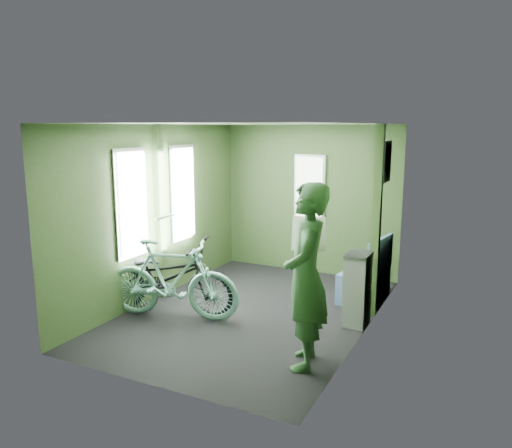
{
  "coord_description": "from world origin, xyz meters",
  "views": [
    {
      "loc": [
        2.64,
        -5.26,
        2.27
      ],
      "look_at": [
        0.0,
        0.1,
        1.1
      ],
      "focal_mm": 35.0,
      "sensor_mm": 36.0,
      "label": 1
    }
  ],
  "objects": [
    {
      "name": "bench_seat",
      "position": [
        1.14,
        1.06,
        0.25
      ],
      "size": [
        0.55,
        0.86,
        0.86
      ],
      "rotation": [
        0.0,
        0.0,
        -0.13
      ],
      "color": "navy",
      "rests_on": "ground"
    },
    {
      "name": "waste_box",
      "position": [
        1.26,
        0.19,
        0.43
      ],
      "size": [
        0.25,
        0.35,
        0.86
      ],
      "primitive_type": "cube",
      "color": "gray",
      "rests_on": "ground"
    },
    {
      "name": "bicycle_mint",
      "position": [
        -0.75,
        -0.62,
        0.0
      ],
      "size": [
        1.73,
        0.93,
        1.03
      ],
      "primitive_type": "imported",
      "rotation": [
        0.0,
        -0.11,
        1.8
      ],
      "color": "#82CABE",
      "rests_on": "ground"
    },
    {
      "name": "passenger",
      "position": [
        1.07,
        -1.02,
        0.89
      ],
      "size": [
        0.59,
        0.79,
        1.78
      ],
      "rotation": [
        0.0,
        0.0,
        -1.28
      ],
      "color": "#315A34",
      "rests_on": "ground"
    },
    {
      "name": "room",
      "position": [
        -0.04,
        0.04,
        1.44
      ],
      "size": [
        4.0,
        4.02,
        2.31
      ],
      "color": "black",
      "rests_on": "ground"
    },
    {
      "name": "bicycle_black",
      "position": [
        -0.95,
        -0.49,
        0.0
      ],
      "size": [
        1.88,
        1.01,
        1.02
      ],
      "primitive_type": "imported",
      "rotation": [
        0.0,
        -0.14,
        1.72
      ],
      "color": "black",
      "rests_on": "ground"
    }
  ]
}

